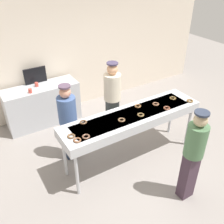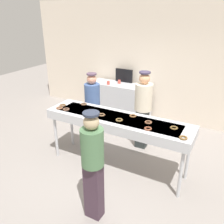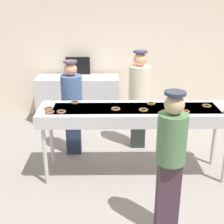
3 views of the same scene
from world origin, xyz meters
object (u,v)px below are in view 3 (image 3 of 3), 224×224
at_px(worker_baker, 139,93).
at_px(paper_cup_1, 63,77).
at_px(chocolate_donut_2, 75,102).
at_px(menu_display, 78,66).
at_px(prep_counter, 78,99).
at_px(worker_assistant, 72,103).
at_px(fryer_conveyor, 135,114).
at_px(chocolate_donut_1, 185,112).
at_px(chocolate_donut_0, 207,106).
at_px(customer_waiting, 170,160).
at_px(chocolate_donut_6, 49,108).
at_px(chocolate_donut_10, 143,110).
at_px(chocolate_donut_9, 50,112).
at_px(chocolate_donut_5, 116,109).
at_px(chocolate_donut_3, 176,106).
at_px(chocolate_donut_7, 61,112).
at_px(chocolate_donut_4, 151,103).
at_px(paper_cup_0, 75,74).

xyz_separation_m(worker_baker, paper_cup_1, (-1.42, 1.05, 0.02)).
xyz_separation_m(chocolate_donut_2, menu_display, (-0.15, 2.17, 0.07)).
relative_size(prep_counter, paper_cup_1, 17.64).
bearing_deg(worker_assistant, fryer_conveyor, 150.45).
xyz_separation_m(chocolate_donut_1, worker_assistant, (-1.62, 0.87, -0.17)).
xyz_separation_m(chocolate_donut_0, customer_waiting, (-0.75, -1.27, -0.14)).
relative_size(chocolate_donut_2, chocolate_donut_6, 1.00).
bearing_deg(worker_assistant, prep_counter, -82.33).
xyz_separation_m(chocolate_donut_10, customer_waiting, (0.17, -1.11, -0.14)).
bearing_deg(chocolate_donut_9, chocolate_donut_6, 104.85).
bearing_deg(chocolate_donut_5, chocolate_donut_9, -173.11).
height_order(chocolate_donut_10, menu_display, menu_display).
relative_size(chocolate_donut_3, menu_display, 0.25).
distance_m(chocolate_donut_7, chocolate_donut_9, 0.16).
relative_size(chocolate_donut_7, paper_cup_1, 1.32).
xyz_separation_m(fryer_conveyor, chocolate_donut_10, (0.10, -0.12, 0.11)).
relative_size(chocolate_donut_2, customer_waiting, 0.08).
distance_m(chocolate_donut_4, chocolate_donut_6, 1.46).
height_order(chocolate_donut_4, paper_cup_1, chocolate_donut_4).
bearing_deg(chocolate_donut_3, worker_baker, 116.58).
bearing_deg(prep_counter, chocolate_donut_10, -63.68).
height_order(customer_waiting, menu_display, customer_waiting).
bearing_deg(chocolate_donut_7, worker_baker, 43.13).
bearing_deg(menu_display, chocolate_donut_5, -73.24).
distance_m(chocolate_donut_6, chocolate_donut_10, 1.31).
bearing_deg(paper_cup_1, chocolate_donut_9, -86.95).
xyz_separation_m(chocolate_donut_10, paper_cup_0, (-1.17, 2.31, -0.06)).
bearing_deg(worker_assistant, chocolate_donut_4, 162.00).
distance_m(chocolate_donut_5, customer_waiting, 1.28).
xyz_separation_m(chocolate_donut_2, chocolate_donut_10, (0.97, -0.33, 0.00)).
bearing_deg(prep_counter, worker_baker, -46.82).
distance_m(chocolate_donut_2, paper_cup_1, 1.80).
height_order(prep_counter, paper_cup_0, paper_cup_0).
distance_m(chocolate_donut_4, chocolate_donut_5, 0.57).
distance_m(chocolate_donut_9, customer_waiting, 1.78).
relative_size(chocolate_donut_7, worker_assistant, 0.08).
relative_size(fryer_conveyor, chocolate_donut_1, 21.51).
xyz_separation_m(chocolate_donut_4, worker_baker, (-0.10, 0.75, -0.08)).
relative_size(chocolate_donut_1, paper_cup_1, 1.32).
height_order(fryer_conveyor, customer_waiting, customer_waiting).
xyz_separation_m(chocolate_donut_4, prep_counter, (-1.26, 1.99, -0.59)).
bearing_deg(chocolate_donut_0, worker_assistant, 161.97).
relative_size(chocolate_donut_9, prep_counter, 0.07).
relative_size(chocolate_donut_7, customer_waiting, 0.08).
bearing_deg(chocolate_donut_2, chocolate_donut_1, -14.67).
relative_size(chocolate_donut_5, paper_cup_0, 1.32).
distance_m(chocolate_donut_4, worker_baker, 0.77).
height_order(chocolate_donut_1, prep_counter, chocolate_donut_1).
distance_m(chocolate_donut_4, customer_waiting, 1.39).
bearing_deg(chocolate_donut_0, menu_display, 130.89).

